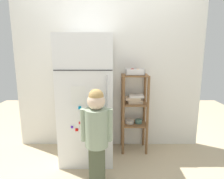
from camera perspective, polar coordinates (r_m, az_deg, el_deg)
ground_plane at (r=2.80m, az=-1.16°, el=-18.97°), size 6.00×6.00×0.00m
kitchen_wall_back at (r=2.80m, az=-1.12°, el=3.97°), size 2.67×0.03×2.10m
refrigerator at (r=2.53m, az=-7.47°, el=-2.72°), size 0.66×0.66×1.60m
child_standing at (r=2.06m, az=-4.76°, el=-11.06°), size 0.34×0.25×1.04m
pantry_shelf_unit at (r=2.73m, az=6.37°, el=-5.06°), size 0.36×0.29×1.09m
fruit_bin at (r=2.63m, az=6.55°, el=5.14°), size 0.25×0.17×0.09m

